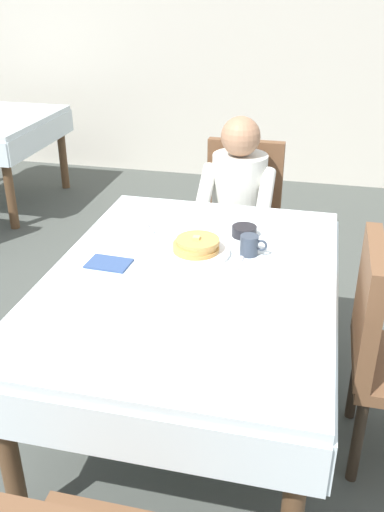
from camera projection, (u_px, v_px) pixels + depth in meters
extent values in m
plane|color=#474C47|center=(191.00, 418.00, 2.53)|extent=(14.00, 14.00, 0.00)
cube|color=silver|center=(191.00, 278.00, 2.20)|extent=(1.10, 1.50, 0.04)
cube|color=silver|center=(130.00, 439.00, 1.59)|extent=(1.10, 0.01, 0.18)
cube|color=silver|center=(225.00, 227.00, 2.91)|extent=(1.10, 0.01, 0.18)
cube|color=silver|center=(62.00, 286.00, 2.36)|extent=(0.01, 1.50, 0.18)
cube|color=silver|center=(334.00, 320.00, 2.14)|extent=(0.01, 1.50, 0.18)
cylinder|color=brown|center=(9.00, 454.00, 1.88)|extent=(0.07, 0.07, 0.70)
cylinder|color=brown|center=(293.00, 509.00, 1.69)|extent=(0.07, 0.07, 0.70)
cylinder|color=brown|center=(135.00, 269.00, 3.05)|extent=(0.07, 0.07, 0.70)
cylinder|color=brown|center=(312.00, 289.00, 2.85)|extent=(0.07, 0.07, 0.70)
cube|color=brown|center=(238.00, 235.00, 3.26)|extent=(0.44, 0.44, 0.05)
cube|color=brown|center=(245.00, 181.00, 3.31)|extent=(0.44, 0.06, 0.48)
cylinder|color=#2D2319|center=(263.00, 288.00, 3.17)|extent=(0.04, 0.04, 0.40)
cylinder|color=#2D2319|center=(200.00, 281.00, 3.24)|extent=(0.04, 0.04, 0.40)
cylinder|color=#2D2319|center=(270.00, 259.00, 3.48)|extent=(0.04, 0.04, 0.40)
cylinder|color=#2D2319|center=(213.00, 253.00, 3.55)|extent=(0.04, 0.04, 0.40)
cylinder|color=silver|center=(239.00, 195.00, 3.13)|extent=(0.30, 0.30, 0.46)
sphere|color=#A37556|center=(241.00, 136.00, 2.96)|extent=(0.21, 0.21, 0.21)
cylinder|color=silver|center=(266.00, 194.00, 2.94)|extent=(0.08, 0.29, 0.23)
cylinder|color=silver|center=(206.00, 189.00, 3.00)|extent=(0.08, 0.29, 0.23)
cylinder|color=#383D51|center=(245.00, 284.00, 3.16)|extent=(0.10, 0.10, 0.45)
cylinder|color=#383D51|center=(217.00, 280.00, 3.19)|extent=(0.10, 0.10, 0.45)
cube|color=brown|center=(368.00, 305.00, 2.08)|extent=(0.06, 0.44, 0.48)
cylinder|color=#2D2319|center=(355.00, 380.00, 2.45)|extent=(0.04, 0.04, 0.40)
cylinder|color=#2D2319|center=(357.00, 440.00, 2.14)|extent=(0.04, 0.04, 0.40)
cylinder|color=white|center=(196.00, 252.00, 2.34)|extent=(0.28, 0.28, 0.02)
cylinder|color=tan|center=(196.00, 249.00, 2.33)|extent=(0.19, 0.19, 0.02)
cylinder|color=tan|center=(195.00, 245.00, 2.32)|extent=(0.18, 0.18, 0.02)
cylinder|color=tan|center=(198.00, 241.00, 2.32)|extent=(0.18, 0.18, 0.02)
cube|color=#F4E072|center=(196.00, 238.00, 2.31)|extent=(0.03, 0.03, 0.01)
cylinder|color=#333D4C|center=(249.00, 245.00, 2.32)|extent=(0.08, 0.08, 0.08)
torus|color=#333D4C|center=(261.00, 245.00, 2.31)|extent=(0.05, 0.01, 0.05)
cylinder|color=black|center=(244.00, 231.00, 2.49)|extent=(0.11, 0.11, 0.04)
cone|color=silver|center=(146.00, 227.00, 2.49)|extent=(0.08, 0.08, 0.07)
cube|color=silver|center=(151.00, 251.00, 2.36)|extent=(0.03, 0.18, 0.00)
cube|color=silver|center=(241.00, 260.00, 2.29)|extent=(0.02, 0.20, 0.00)
cube|color=silver|center=(184.00, 296.00, 2.04)|extent=(0.15, 0.05, 0.00)
cube|color=#334C7F|center=(109.00, 263.00, 2.26)|extent=(0.18, 0.13, 0.01)
cube|color=silver|center=(25.00, 117.00, 5.09)|extent=(0.90, 0.01, 0.18)
cube|color=silver|center=(44.00, 136.00, 4.51)|extent=(0.01, 1.10, 0.18)
cylinder|color=brown|center=(9.00, 185.00, 4.24)|extent=(0.07, 0.07, 0.70)
cylinder|color=brown|center=(62.00, 150.00, 5.06)|extent=(0.07, 0.07, 0.70)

